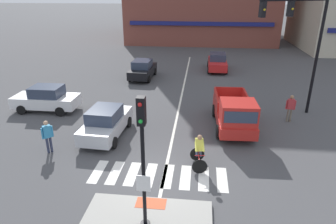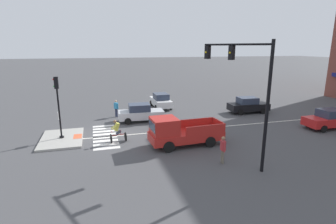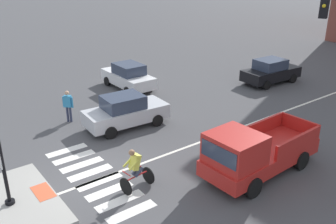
% 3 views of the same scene
% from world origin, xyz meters
% --- Properties ---
extents(ground_plane, '(300.00, 300.00, 0.00)m').
position_xyz_m(ground_plane, '(0.00, 0.00, 0.00)').
color(ground_plane, '#474749').
extents(traffic_island, '(4.42, 2.94, 0.15)m').
position_xyz_m(traffic_island, '(0.00, -3.21, 0.07)').
color(traffic_island, '#A3A099').
rests_on(traffic_island, ground).
extents(tactile_pad_front, '(1.10, 0.60, 0.01)m').
position_xyz_m(tactile_pad_front, '(0.00, -2.09, 0.15)').
color(tactile_pad_front, '#DB5B38').
rests_on(tactile_pad_front, traffic_island).
extents(crosswalk_stripe_a, '(0.44, 1.80, 0.01)m').
position_xyz_m(crosswalk_stripe_a, '(-2.68, -0.09, 0.00)').
color(crosswalk_stripe_a, silver).
rests_on(crosswalk_stripe_a, ground).
extents(crosswalk_stripe_b, '(0.44, 1.80, 0.01)m').
position_xyz_m(crosswalk_stripe_b, '(-1.91, -0.09, 0.00)').
color(crosswalk_stripe_b, silver).
rests_on(crosswalk_stripe_b, ground).
extents(crosswalk_stripe_c, '(0.44, 1.80, 0.01)m').
position_xyz_m(crosswalk_stripe_c, '(-1.15, -0.09, 0.00)').
color(crosswalk_stripe_c, silver).
rests_on(crosswalk_stripe_c, ground).
extents(crosswalk_stripe_d, '(0.44, 1.80, 0.01)m').
position_xyz_m(crosswalk_stripe_d, '(-0.38, -0.09, 0.00)').
color(crosswalk_stripe_d, silver).
rests_on(crosswalk_stripe_d, ground).
extents(crosswalk_stripe_e, '(0.44, 1.80, 0.01)m').
position_xyz_m(crosswalk_stripe_e, '(0.38, -0.09, 0.00)').
color(crosswalk_stripe_e, silver).
rests_on(crosswalk_stripe_e, ground).
extents(crosswalk_stripe_f, '(0.44, 1.80, 0.01)m').
position_xyz_m(crosswalk_stripe_f, '(1.15, -0.09, 0.00)').
color(crosswalk_stripe_f, silver).
rests_on(crosswalk_stripe_f, ground).
extents(crosswalk_stripe_g, '(0.44, 1.80, 0.01)m').
position_xyz_m(crosswalk_stripe_g, '(1.91, -0.09, 0.00)').
color(crosswalk_stripe_g, silver).
rests_on(crosswalk_stripe_g, ground).
extents(crosswalk_stripe_h, '(0.44, 1.80, 0.01)m').
position_xyz_m(crosswalk_stripe_h, '(2.68, -0.09, 0.00)').
color(crosswalk_stripe_h, silver).
rests_on(crosswalk_stripe_h, ground).
extents(lane_centre_line, '(0.14, 28.00, 0.01)m').
position_xyz_m(lane_centre_line, '(0.24, 10.00, 0.00)').
color(lane_centre_line, silver).
rests_on(lane_centre_line, ground).
extents(car_silver_westbound_near, '(2.03, 4.19, 1.64)m').
position_xyz_m(car_silver_westbound_near, '(-3.30, 3.30, 0.81)').
color(car_silver_westbound_near, silver).
rests_on(car_silver_westbound_near, ground).
extents(car_black_westbound_distant, '(2.03, 4.19, 1.64)m').
position_xyz_m(car_black_westbound_distant, '(-3.51, 14.64, 0.81)').
color(car_black_westbound_distant, black).
rests_on(car_black_westbound_distant, ground).
extents(car_white_cross_left, '(4.10, 1.85, 1.64)m').
position_xyz_m(car_white_cross_left, '(-8.25, 6.47, 0.81)').
color(car_white_cross_left, white).
rests_on(car_white_cross_left, ground).
extents(pickup_truck_red_eastbound_mid, '(2.22, 5.17, 2.08)m').
position_xyz_m(pickup_truck_red_eastbound_mid, '(3.54, 4.83, 0.98)').
color(pickup_truck_red_eastbound_mid, red).
rests_on(pickup_truck_red_eastbound_mid, ground).
extents(cyclist, '(0.79, 1.16, 1.68)m').
position_xyz_m(cyclist, '(1.67, 0.74, 0.87)').
color(cyclist, black).
rests_on(cyclist, ground).
extents(pedestrian_at_curb_left, '(0.42, 0.41, 1.67)m').
position_xyz_m(pedestrian_at_curb_left, '(-5.53, 1.28, 0.98)').
color(pedestrian_at_curb_left, '#2D334C').
rests_on(pedestrian_at_curb_left, ground).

